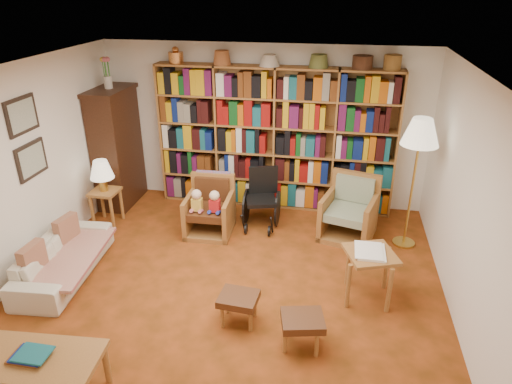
% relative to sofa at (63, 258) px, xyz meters
% --- Properties ---
extents(floor, '(5.00, 5.00, 0.00)m').
position_rel_sofa_xyz_m(floor, '(2.05, 0.07, -0.23)').
color(floor, '#A24319').
rests_on(floor, ground).
extents(ceiling, '(5.00, 5.00, 0.00)m').
position_rel_sofa_xyz_m(ceiling, '(2.05, 0.07, 2.27)').
color(ceiling, silver).
rests_on(ceiling, wall_back).
extents(wall_back, '(5.00, 0.00, 5.00)m').
position_rel_sofa_xyz_m(wall_back, '(2.05, 2.57, 1.02)').
color(wall_back, white).
rests_on(wall_back, floor).
extents(wall_front, '(5.00, 0.00, 5.00)m').
position_rel_sofa_xyz_m(wall_front, '(2.05, -2.43, 1.02)').
color(wall_front, white).
rests_on(wall_front, floor).
extents(wall_left, '(0.00, 5.00, 5.00)m').
position_rel_sofa_xyz_m(wall_left, '(-0.45, 0.07, 1.02)').
color(wall_left, white).
rests_on(wall_left, floor).
extents(wall_right, '(0.00, 5.00, 5.00)m').
position_rel_sofa_xyz_m(wall_right, '(4.55, 0.07, 1.02)').
color(wall_right, white).
rests_on(wall_right, floor).
extents(bookshelf, '(3.60, 0.30, 2.42)m').
position_rel_sofa_xyz_m(bookshelf, '(2.25, 2.40, 0.94)').
color(bookshelf, '#A06D31').
rests_on(bookshelf, floor).
extents(curio_cabinet, '(0.50, 0.95, 2.40)m').
position_rel_sofa_xyz_m(curio_cabinet, '(-0.20, 2.07, 0.72)').
color(curio_cabinet, '#3B1D10').
rests_on(curio_cabinet, floor).
extents(framed_pictures, '(0.03, 0.52, 0.97)m').
position_rel_sofa_xyz_m(framed_pictures, '(-0.43, 0.37, 1.39)').
color(framed_pictures, black).
rests_on(framed_pictures, wall_left).
extents(sofa, '(1.63, 0.75, 0.46)m').
position_rel_sofa_xyz_m(sofa, '(0.00, 0.00, 0.00)').
color(sofa, beige).
rests_on(sofa, floor).
extents(sofa_throw, '(0.90, 1.47, 0.04)m').
position_rel_sofa_xyz_m(sofa_throw, '(0.05, 0.00, 0.07)').
color(sofa_throw, beige).
rests_on(sofa_throw, sofa).
extents(cushion_left, '(0.16, 0.36, 0.35)m').
position_rel_sofa_xyz_m(cushion_left, '(-0.13, 0.35, 0.22)').
color(cushion_left, maroon).
rests_on(cushion_left, sofa).
extents(cushion_right, '(0.13, 0.36, 0.36)m').
position_rel_sofa_xyz_m(cushion_right, '(-0.13, -0.35, 0.22)').
color(cushion_right, maroon).
rests_on(cushion_right, sofa).
extents(side_table_lamp, '(0.39, 0.39, 0.53)m').
position_rel_sofa_xyz_m(side_table_lamp, '(-0.10, 1.34, 0.16)').
color(side_table_lamp, '#A06D31').
rests_on(side_table_lamp, floor).
extents(table_lamp, '(0.34, 0.34, 0.47)m').
position_rel_sofa_xyz_m(table_lamp, '(-0.10, 1.34, 0.62)').
color(table_lamp, gold).
rests_on(table_lamp, side_table_lamp).
extents(armchair_leather, '(0.66, 0.71, 0.82)m').
position_rel_sofa_xyz_m(armchair_leather, '(1.48, 1.41, 0.11)').
color(armchair_leather, '#A06D31').
rests_on(armchair_leather, floor).
extents(armchair_sage, '(0.88, 0.89, 0.87)m').
position_rel_sofa_xyz_m(armchair_sage, '(3.42, 1.66, 0.10)').
color(armchair_sage, '#A06D31').
rests_on(armchair_sage, floor).
extents(wheelchair, '(0.52, 0.69, 0.87)m').
position_rel_sofa_xyz_m(wheelchair, '(2.16, 1.73, 0.16)').
color(wheelchair, black).
rests_on(wheelchair, floor).
extents(floor_lamp, '(0.47, 0.47, 1.79)m').
position_rel_sofa_xyz_m(floor_lamp, '(4.20, 1.50, 1.31)').
color(floor_lamp, gold).
rests_on(floor_lamp, floor).
extents(side_table_papers, '(0.65, 0.65, 0.63)m').
position_rel_sofa_xyz_m(side_table_papers, '(3.64, 0.21, 0.27)').
color(side_table_papers, '#A06D31').
rests_on(side_table_papers, floor).
extents(footstool_a, '(0.42, 0.37, 0.34)m').
position_rel_sofa_xyz_m(footstool_a, '(2.29, -0.46, 0.05)').
color(footstool_a, '#552C16').
rests_on(footstool_a, floor).
extents(footstool_b, '(0.48, 0.43, 0.35)m').
position_rel_sofa_xyz_m(footstool_b, '(2.98, -0.68, 0.05)').
color(footstool_b, '#552C16').
rests_on(footstool_b, floor).
extents(coffee_table, '(1.17, 0.64, 0.49)m').
position_rel_sofa_xyz_m(coffee_table, '(0.79, -1.71, 0.16)').
color(coffee_table, '#A06D31').
rests_on(coffee_table, floor).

